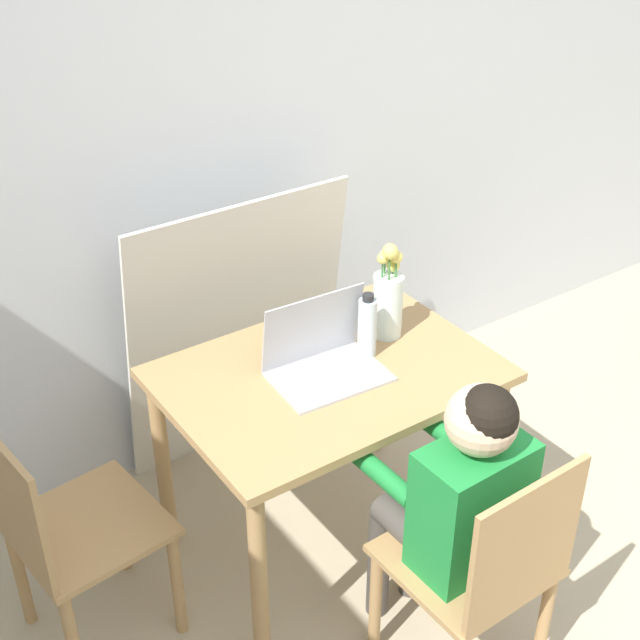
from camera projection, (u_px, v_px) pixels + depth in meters
name	position (u px, v px, depth m)	size (l,w,h in m)	color
wall_back	(248.00, 121.00, 3.05)	(6.40, 0.05, 2.50)	silver
dining_table	(328.00, 398.00, 2.77)	(0.99, 0.71, 0.71)	tan
chair_occupied	(482.00, 570.00, 2.40)	(0.41, 0.41, 0.83)	tan
chair_spare	(67.00, 533.00, 2.52)	(0.44, 0.44, 0.83)	tan
person_seated	(459.00, 491.00, 2.37)	(0.32, 0.43, 1.01)	#1E8438
laptop	(322.00, 356.00, 2.68)	(0.35, 0.26, 0.24)	#B2B2B7
flower_vase	(388.00, 299.00, 2.82)	(0.10, 0.10, 0.34)	silver
water_bottle	(367.00, 327.00, 2.73)	(0.06, 0.06, 0.22)	silver
cardboard_panel	(238.00, 331.00, 3.25)	(0.86, 0.16, 1.06)	silver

